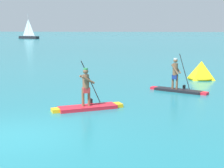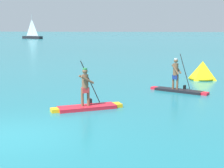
{
  "view_description": "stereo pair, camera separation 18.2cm",
  "coord_description": "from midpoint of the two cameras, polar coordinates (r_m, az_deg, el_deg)",
  "views": [
    {
      "loc": [
        4.12,
        -9.27,
        3.26
      ],
      "look_at": [
        2.14,
        6.12,
        0.61
      ],
      "focal_mm": 53.81,
      "sensor_mm": 36.0,
      "label": 1
    },
    {
      "loc": [
        4.3,
        -9.25,
        3.26
      ],
      "look_at": [
        2.14,
        6.12,
        0.61
      ],
      "focal_mm": 53.81,
      "sensor_mm": 36.0,
      "label": 2
    }
  ],
  "objects": [
    {
      "name": "ground",
      "position": [
        10.68,
        -16.45,
        -8.49
      ],
      "size": [
        440.0,
        440.0,
        0.0
      ],
      "primitive_type": "plane",
      "color": "#1E727F"
    },
    {
      "name": "paddleboarder_mid_center",
      "position": [
        13.47,
        -4.56,
        -3.02
      ],
      "size": [
        2.77,
        1.79,
        1.92
      ],
      "rotation": [
        0.0,
        0.0,
        0.5
      ],
      "color": "red",
      "rests_on": "ground"
    },
    {
      "name": "paddleboarder_far_right",
      "position": [
        17.38,
        10.8,
        -0.11
      ],
      "size": [
        2.9,
        1.71,
        1.92
      ],
      "rotation": [
        0.0,
        0.0,
        -0.46
      ],
      "color": "black",
      "rests_on": "ground"
    },
    {
      "name": "race_marker_buoy",
      "position": [
        21.8,
        14.68,
        2.11
      ],
      "size": [
        1.91,
        1.91,
        1.15
      ],
      "color": "yellow",
      "rests_on": "ground"
    },
    {
      "name": "sailboat_left_horizon",
      "position": [
        96.95,
        -14.01,
        7.92
      ],
      "size": [
        6.31,
        3.52,
        6.82
      ],
      "rotation": [
        0.0,
        0.0,
        5.93
      ],
      "color": "black",
      "rests_on": "ground"
    }
  ]
}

